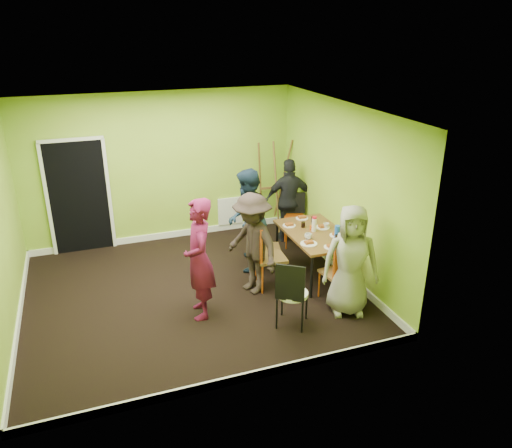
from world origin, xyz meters
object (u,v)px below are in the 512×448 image
(easel, at_px, (273,186))
(person_standing, at_px, (199,259))
(chair_left_near, at_px, (265,252))
(chair_front_end, at_px, (339,269))
(thermos, at_px, (314,225))
(person_front_end, at_px, (350,261))
(person_back_end, at_px, (289,201))
(dining_table, at_px, (316,235))
(blue_bottle, at_px, (337,232))
(chair_back_end, at_px, (294,208))
(chair_bentwood, at_px, (291,291))
(person_left_near, at_px, (252,244))
(chair_left_far, at_px, (264,243))
(orange_bottle, at_px, (311,228))
(person_left_far, at_px, (247,220))

(easel, bearing_deg, person_standing, -129.02)
(chair_left_near, bearing_deg, chair_front_end, 52.27)
(thermos, bearing_deg, person_front_end, -92.48)
(person_standing, bearing_deg, person_back_end, 138.17)
(person_standing, relative_size, person_back_end, 1.10)
(dining_table, xyz_separation_m, blue_bottle, (0.20, -0.34, 0.17))
(thermos, height_order, person_front_end, person_front_end)
(chair_back_end, height_order, chair_bentwood, chair_bentwood)
(chair_left_near, distance_m, easel, 2.47)
(chair_left_near, relative_size, chair_bentwood, 1.07)
(easel, relative_size, person_back_end, 1.14)
(person_back_end, bearing_deg, person_left_near, 62.79)
(thermos, xyz_separation_m, person_left_near, (-1.15, -0.23, -0.06))
(chair_left_far, xyz_separation_m, chair_bentwood, (-0.26, -1.71, 0.06))
(chair_front_end, bearing_deg, person_standing, 162.36)
(chair_left_near, height_order, person_back_end, person_back_end)
(chair_back_end, relative_size, orange_bottle, 11.90)
(chair_left_near, height_order, easel, easel)
(thermos, xyz_separation_m, orange_bottle, (-0.03, 0.06, -0.07))
(chair_left_near, height_order, blue_bottle, chair_left_near)
(chair_left_far, distance_m, chair_left_near, 0.60)
(easel, height_order, person_left_near, easel)
(person_standing, bearing_deg, chair_bentwood, 62.15)
(person_left_far, bearing_deg, person_left_near, 8.56)
(chair_bentwood, relative_size, blue_bottle, 4.50)
(easel, xyz_separation_m, orange_bottle, (-0.12, -1.97, -0.11))
(chair_front_end, bearing_deg, orange_bottle, 80.99)
(person_left_near, distance_m, person_front_end, 1.51)
(chair_left_far, distance_m, chair_bentwood, 1.73)
(person_left_near, bearing_deg, orange_bottle, 84.31)
(easel, height_order, person_left_far, easel)
(dining_table, relative_size, person_back_end, 0.94)
(dining_table, bearing_deg, chair_back_end, 81.22)
(chair_left_near, xyz_separation_m, person_standing, (-1.14, -0.42, 0.27))
(thermos, xyz_separation_m, person_left_far, (-0.96, 0.54, 0.00))
(thermos, bearing_deg, blue_bottle, -63.40)
(blue_bottle, height_order, orange_bottle, blue_bottle)
(easel, relative_size, person_standing, 1.04)
(chair_left_near, bearing_deg, chair_left_far, 165.10)
(chair_back_end, height_order, person_standing, person_standing)
(person_back_end, bearing_deg, chair_left_far, 60.88)
(blue_bottle, bearing_deg, chair_front_end, -114.11)
(person_left_near, bearing_deg, chair_back_end, 117.21)
(person_left_far, bearing_deg, chair_back_end, 143.27)
(dining_table, relative_size, orange_bottle, 18.46)
(chair_bentwood, relative_size, person_left_near, 0.63)
(person_standing, bearing_deg, person_left_far, 142.91)
(person_left_near, bearing_deg, dining_table, 78.05)
(chair_back_end, relative_size, person_left_near, 0.60)
(dining_table, xyz_separation_m, chair_bentwood, (-0.99, -1.29, -0.14))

